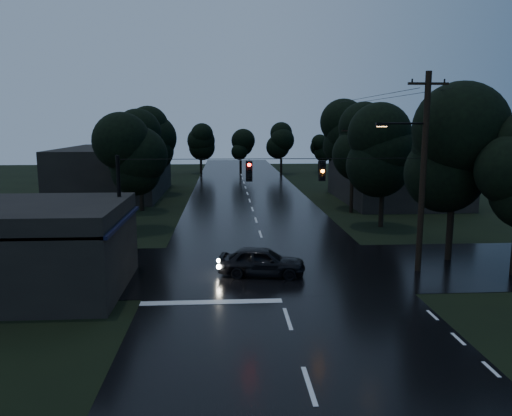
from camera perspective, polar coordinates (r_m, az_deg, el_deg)
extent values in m
plane|color=black|center=(15.39, 6.09, -19.60)|extent=(160.00, 160.00, 0.00)
cube|color=black|center=(43.93, -0.41, -0.17)|extent=(12.00, 120.00, 0.02)
cube|color=black|center=(26.42, 1.74, -6.85)|extent=(60.00, 9.00, 0.02)
cube|color=black|center=(23.89, -22.13, -1.44)|extent=(6.00, 7.00, 0.12)
cube|color=black|center=(23.11, -15.06, -1.42)|extent=(0.30, 7.00, 0.15)
cylinder|color=black|center=(20.71, -17.05, -7.63)|extent=(0.10, 0.10, 3.00)
cylinder|color=black|center=(26.38, -14.05, -3.80)|extent=(0.10, 0.10, 3.00)
cube|color=#EDBF5E|center=(21.83, -15.89, -3.97)|extent=(0.06, 1.60, 0.50)
cube|color=#EDBF5E|center=(24.41, -14.55, -2.49)|extent=(0.06, 1.20, 0.50)
cube|color=black|center=(50.26, 15.50, 3.25)|extent=(10.00, 14.00, 4.40)
cube|color=black|center=(54.71, -15.85, 4.05)|extent=(10.00, 16.00, 5.00)
cylinder|color=black|center=(26.27, 18.56, 3.69)|extent=(0.30, 0.30, 10.00)
cube|color=black|center=(26.22, 19.09, 13.29)|extent=(2.00, 0.12, 0.12)
cylinder|color=black|center=(25.76, 16.56, 9.25)|extent=(2.20, 0.10, 0.10)
cube|color=black|center=(25.41, 14.19, 9.24)|extent=(0.60, 0.25, 0.18)
cube|color=#FFB266|center=(25.41, 14.18, 9.02)|extent=(0.45, 0.18, 0.03)
cylinder|color=black|center=(42.75, 10.95, 4.45)|extent=(0.30, 0.30, 7.50)
cube|color=black|center=(42.58, 11.08, 8.67)|extent=(2.00, 0.12, 0.12)
cylinder|color=black|center=(25.17, -15.27, -1.00)|extent=(0.18, 0.18, 6.00)
cylinder|color=black|center=(24.40, 2.03, 5.65)|extent=(15.00, 0.03, 0.03)
cube|color=black|center=(24.36, -0.80, 4.23)|extent=(0.32, 0.25, 1.00)
sphere|color=#FF0C07|center=(24.21, -0.78, 4.19)|extent=(0.18, 0.18, 0.18)
cube|color=black|center=(24.79, 7.56, 4.24)|extent=(0.32, 0.25, 1.00)
sphere|color=orange|center=(24.65, 7.63, 4.21)|extent=(0.18, 0.18, 0.18)
cylinder|color=black|center=(29.63, 21.23, -2.90)|extent=(0.36, 0.36, 2.80)
sphere|color=black|center=(29.12, 21.64, 3.65)|extent=(4.48, 4.48, 4.48)
sphere|color=black|center=(29.03, 21.79, 6.00)|extent=(4.48, 4.48, 4.48)
sphere|color=black|center=(28.99, 21.94, 8.37)|extent=(4.48, 4.48, 4.48)
cylinder|color=black|center=(36.39, -14.00, -0.57)|extent=(0.36, 0.36, 2.45)
sphere|color=black|center=(36.00, -14.19, 4.10)|extent=(3.92, 3.92, 3.92)
sphere|color=black|center=(35.92, -14.26, 5.77)|extent=(3.92, 3.92, 3.92)
sphere|color=black|center=(35.86, -14.33, 7.44)|extent=(3.92, 3.92, 3.92)
cylinder|color=black|center=(44.26, -12.92, 1.38)|extent=(0.36, 0.36, 2.62)
sphere|color=black|center=(43.93, -13.08, 5.49)|extent=(4.20, 4.20, 4.20)
sphere|color=black|center=(43.87, -13.14, 6.96)|extent=(4.20, 4.20, 4.20)
sphere|color=black|center=(43.83, -13.19, 8.43)|extent=(4.20, 4.20, 4.20)
cylinder|color=black|center=(54.14, -11.86, 2.98)|extent=(0.36, 0.36, 2.80)
sphere|color=black|center=(53.87, -11.99, 6.58)|extent=(4.48, 4.48, 4.48)
sphere|color=black|center=(53.82, -12.03, 7.85)|extent=(4.48, 4.48, 4.48)
sphere|color=black|center=(53.80, -12.08, 9.13)|extent=(4.48, 4.48, 4.48)
cylinder|color=black|center=(37.53, 14.13, -0.13)|extent=(0.36, 0.36, 2.62)
sphere|color=black|center=(37.13, 14.33, 4.72)|extent=(4.20, 4.20, 4.20)
sphere|color=black|center=(37.06, 14.41, 6.45)|extent=(4.20, 4.20, 4.20)
sphere|color=black|center=(37.02, 14.48, 8.19)|extent=(4.20, 4.20, 4.20)
cylinder|color=black|center=(45.26, 11.82, 1.71)|extent=(0.36, 0.36, 2.80)
sphere|color=black|center=(44.93, 11.97, 6.00)|extent=(4.48, 4.48, 4.48)
sphere|color=black|center=(44.87, 12.02, 7.53)|extent=(4.48, 4.48, 4.48)
sphere|color=black|center=(44.85, 12.08, 9.06)|extent=(4.48, 4.48, 4.48)
cylinder|color=black|center=(55.02, 9.69, 3.25)|extent=(0.36, 0.36, 2.97)
sphere|color=black|center=(54.74, 9.80, 7.01)|extent=(4.76, 4.76, 4.76)
sphere|color=black|center=(54.70, 9.84, 8.34)|extent=(4.76, 4.76, 4.76)
sphere|color=black|center=(54.69, 9.88, 9.68)|extent=(4.76, 4.76, 4.76)
imported|color=black|center=(24.95, 0.69, -6.10)|extent=(4.50, 2.35, 1.46)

